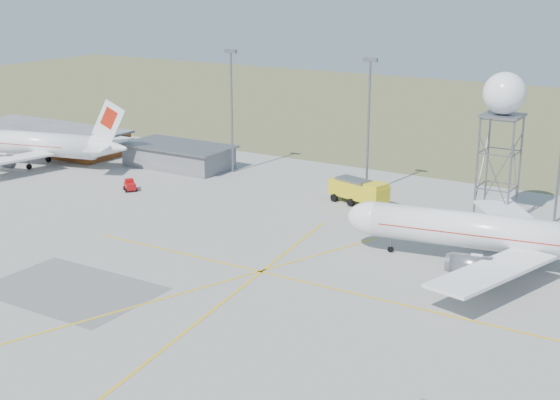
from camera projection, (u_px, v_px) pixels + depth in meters
The scene contains 10 objects.
grass_strip at pixel (551, 124), 174.46m from camera, with size 400.00×120.00×0.03m, color #596437.
building_orange at pixel (49, 138), 148.32m from camera, with size 33.00×12.00×4.30m.
building_grey at pixel (179, 156), 134.78m from camera, with size 19.00×10.00×3.90m.
mast_a at pixel (232, 101), 128.52m from camera, with size 2.20×0.50×20.50m.
mast_b at pixel (369, 115), 115.84m from camera, with size 2.20×0.50×20.50m.
airliner_main at pixel (496, 234), 88.36m from camera, with size 37.02×35.60×12.62m.
airliner_far at pixel (30, 144), 135.73m from camera, with size 35.96×34.26×12.35m.
radar_tower at pixel (501, 139), 102.87m from camera, with size 5.56×5.56×20.11m.
fire_truck at pixel (360, 193), 112.82m from camera, with size 9.81×5.67×3.73m.
baggage_tug at pixel (130, 187), 120.28m from camera, with size 2.78×2.72×1.78m.
Camera 1 is at (39.41, -38.42, 32.26)m, focal length 50.00 mm.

